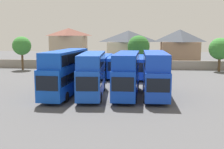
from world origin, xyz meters
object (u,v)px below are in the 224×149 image
object	(u,v)px
house_terrace_right	(180,47)
bus_4	(155,72)
bus_7	(142,65)
bus_2	(92,72)
tree_right_of_lot	(139,47)
house_terrace_left	(69,46)
bus_1	(66,70)
house_terrace_centre	(128,47)
bus_5	(102,64)
bus_6	(116,65)
tree_behind_wall	(220,49)
bus_3	(127,72)
tree_left_of_lot	(22,46)

from	to	relation	value
house_terrace_right	bus_4	bearing A→B (deg)	-102.44
bus_7	house_terrace_right	size ratio (longest dim) A/B	1.33
bus_2	tree_right_of_lot	world-z (taller)	tree_right_of_lot
bus_4	house_terrace_left	distance (m)	40.10
bus_1	house_terrace_left	distance (m)	36.49
house_terrace_centre	bus_5	bearing A→B (deg)	-100.74
bus_6	tree_right_of_lot	bearing A→B (deg)	160.14
bus_5	bus_6	world-z (taller)	bus_5
bus_7	house_terrace_left	size ratio (longest dim) A/B	1.38
bus_5	house_terrace_left	world-z (taller)	house_terrace_left
bus_6	tree_behind_wall	bearing A→B (deg)	109.57
house_terrace_right	tree_right_of_lot	bearing A→B (deg)	-141.00
house_terrace_left	bus_3	bearing A→B (deg)	-66.34
bus_2	bus_5	distance (m)	15.50
bus_3	house_terrace_right	xyz separation A→B (m)	(11.00, 35.56, 1.45)
tree_behind_wall	tree_right_of_lot	xyz separation A→B (m)	(-15.37, 4.50, 0.20)
tree_left_of_lot	tree_behind_wall	size ratio (longest dim) A/B	1.04
bus_1	bus_2	world-z (taller)	bus_1
house_terrace_right	bus_3	bearing A→B (deg)	-107.20
bus_2	bus_7	bearing A→B (deg)	155.68
bus_5	house_terrace_left	xyz separation A→B (m)	(-10.71, 20.39, 2.39)
tree_left_of_lot	house_terrace_left	bearing A→B (deg)	64.76
bus_4	house_terrace_right	distance (m)	36.40
bus_7	tree_behind_wall	world-z (taller)	tree_behind_wall
bus_4	bus_7	world-z (taller)	bus_4
house_terrace_left	tree_left_of_lot	bearing A→B (deg)	-115.24
bus_6	tree_right_of_lot	size ratio (longest dim) A/B	1.66
bus_1	bus_4	distance (m)	10.18
bus_3	bus_5	xyz separation A→B (m)	(-4.83, 15.08, -0.77)
bus_2	house_terrace_centre	size ratio (longest dim) A/B	1.01
tree_behind_wall	bus_7	bearing A→B (deg)	-150.64
bus_6	tree_behind_wall	size ratio (longest dim) A/B	1.78
bus_5	house_terrace_right	distance (m)	25.98
tree_behind_wall	bus_2	bearing A→B (deg)	-131.12
bus_4	tree_left_of_lot	distance (m)	33.46
bus_1	house_terrace_right	size ratio (longest dim) A/B	1.32
tree_behind_wall	bus_5	bearing A→B (deg)	-159.24
house_terrace_left	bus_6	bearing A→B (deg)	-56.91
bus_1	house_terrace_right	world-z (taller)	house_terrace_right
bus_5	house_terrace_left	size ratio (longest dim) A/B	1.36
bus_5	tree_left_of_lot	distance (m)	18.61
bus_4	tree_right_of_lot	world-z (taller)	tree_right_of_lot
house_terrace_centre	tree_behind_wall	distance (m)	21.39
house_terrace_centre	bus_3	bearing A→B (deg)	-88.35
bus_1	tree_left_of_lot	bearing A→B (deg)	-143.28
bus_7	tree_right_of_lot	size ratio (longest dim) A/B	1.74
bus_2	bus_6	bearing A→B (deg)	171.09
bus_1	bus_4	xyz separation A→B (m)	(10.18, 0.01, -0.09)
bus_3	bus_4	distance (m)	3.17
bus_2	house_terrace_centre	bearing A→B (deg)	171.73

